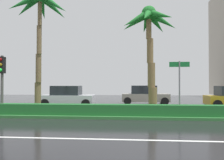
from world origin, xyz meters
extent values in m
cube|color=black|center=(0.00, 9.00, -0.05)|extent=(90.00, 42.00, 0.10)
cube|color=white|center=(0.00, 2.00, 0.00)|extent=(81.00, 0.14, 0.01)
cube|color=#2D6B33|center=(0.00, 8.00, 0.07)|extent=(85.50, 4.00, 0.15)
cube|color=#1E6028|center=(0.00, 6.60, 0.45)|extent=(76.50, 0.70, 0.60)
cylinder|color=brown|center=(-7.16, 8.16, 1.06)|extent=(0.40, 0.40, 1.83)
cylinder|color=brown|center=(-7.09, 8.08, 2.89)|extent=(0.35, 0.35, 1.83)
cylinder|color=brown|center=(-7.03, 8.01, 4.72)|extent=(0.30, 0.30, 1.83)
cylinder|color=brown|center=(-6.96, 7.94, 6.55)|extent=(0.26, 0.26, 1.83)
cone|color=#1F702B|center=(-6.08, 7.87, 7.00)|extent=(2.12, 0.74, 1.61)
cone|color=#1F702B|center=(-6.34, 8.59, 7.02)|extent=(1.86, 1.89, 1.58)
cone|color=#1F702B|center=(-7.18, 8.86, 7.09)|extent=(1.03, 2.20, 1.46)
cone|color=#1F702B|center=(-7.82, 8.21, 7.02)|extent=(2.17, 1.16, 1.57)
cone|color=#1F702B|center=(-7.82, 7.62, 7.05)|extent=(2.17, 1.26, 1.53)
cylinder|color=brown|center=(0.20, 8.17, 0.91)|extent=(0.52, 0.52, 1.53)
cylinder|color=brown|center=(0.12, 8.21, 2.44)|extent=(0.46, 0.46, 1.53)
cylinder|color=brown|center=(0.05, 8.24, 3.97)|extent=(0.40, 0.40, 1.53)
cylinder|color=brown|center=(-0.02, 8.28, 5.49)|extent=(0.34, 0.34, 1.53)
sphere|color=#1C6B25|center=(-0.02, 8.28, 6.36)|extent=(0.90, 0.90, 0.90)
cone|color=#1C6B25|center=(0.79, 8.20, 5.83)|extent=(1.99, 0.74, 1.52)
cone|color=#1C6B25|center=(0.52, 8.94, 5.90)|extent=(1.68, 1.89, 1.41)
cone|color=#1C6B25|center=(-0.13, 9.15, 5.95)|extent=(0.79, 2.05, 1.32)
cone|color=#1C6B25|center=(-0.83, 8.61, 5.92)|extent=(2.05, 1.27, 1.37)
cone|color=#1C6B25|center=(-0.80, 7.94, 5.88)|extent=(2.03, 1.29, 1.44)
cone|color=#1C6B25|center=(-0.22, 7.42, 5.93)|extent=(0.99, 2.07, 1.35)
cone|color=#1C6B25|center=(0.57, 7.59, 6.00)|extent=(1.74, 1.89, 1.24)
cylinder|color=#4C4C47|center=(-8.63, 6.60, 1.84)|extent=(0.16, 0.16, 3.39)
cube|color=black|center=(-8.63, 6.60, 2.99)|extent=(0.28, 0.32, 0.96)
sphere|color=maroon|center=(-8.63, 6.43, 3.29)|extent=(0.20, 0.20, 0.20)
sphere|color=#7F600F|center=(-8.63, 6.43, 2.99)|extent=(0.20, 0.20, 0.20)
sphere|color=#1EEA3F|center=(-8.63, 6.43, 2.69)|extent=(0.20, 0.20, 0.20)
cylinder|color=slate|center=(1.51, 6.75, 1.65)|extent=(0.08, 0.08, 3.00)
cube|color=#146B2D|center=(1.51, 6.75, 2.97)|extent=(1.10, 0.03, 0.28)
cube|color=silver|center=(-6.31, 12.19, 0.60)|extent=(4.30, 1.76, 0.72)
cube|color=#1E2328|center=(-6.46, 12.19, 1.34)|extent=(2.30, 1.58, 0.76)
cylinder|color=black|center=(-4.66, 13.09, 0.34)|extent=(0.68, 0.22, 0.68)
cylinder|color=black|center=(-4.66, 11.29, 0.34)|extent=(0.68, 0.22, 0.68)
cylinder|color=black|center=(-7.96, 13.09, 0.34)|extent=(0.68, 0.22, 0.68)
cylinder|color=black|center=(-7.96, 11.29, 0.34)|extent=(0.68, 0.22, 0.68)
cube|color=gray|center=(0.23, 14.93, 0.60)|extent=(4.30, 1.76, 0.72)
cube|color=#1E2328|center=(0.08, 14.93, 1.34)|extent=(2.30, 1.58, 0.76)
cylinder|color=black|center=(1.88, 15.83, 0.34)|extent=(0.68, 0.22, 0.68)
cylinder|color=black|center=(1.88, 14.03, 0.34)|extent=(0.68, 0.22, 0.68)
cylinder|color=black|center=(-1.42, 15.83, 0.34)|extent=(0.68, 0.22, 0.68)
cylinder|color=black|center=(-1.42, 14.03, 0.34)|extent=(0.68, 0.22, 0.68)
cylinder|color=black|center=(5.35, 13.20, 0.34)|extent=(0.68, 0.22, 0.68)
cylinder|color=black|center=(5.35, 11.40, 0.34)|extent=(0.68, 0.22, 0.68)
camera|label=1|loc=(-1.24, -5.39, 1.92)|focal=34.65mm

